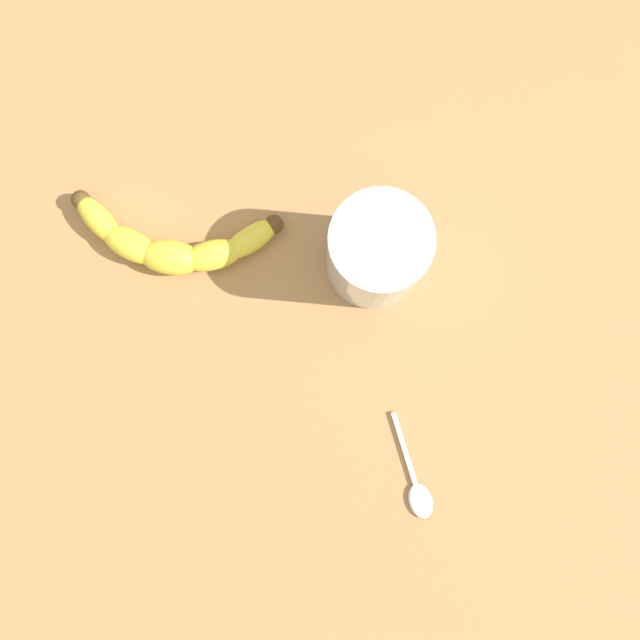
% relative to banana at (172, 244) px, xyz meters
% --- Properties ---
extents(wooden_tabletop, '(1.20, 1.20, 0.03)m').
position_rel_banana_xyz_m(wooden_tabletop, '(-0.05, 0.11, -0.03)').
color(wooden_tabletop, '#A97947').
rests_on(wooden_tabletop, ground).
extents(banana, '(0.22, 0.09, 0.04)m').
position_rel_banana_xyz_m(banana, '(0.00, 0.00, 0.00)').
color(banana, yellow).
rests_on(banana, wooden_tabletop).
extents(smoothie_glass, '(0.10, 0.10, 0.13)m').
position_rel_banana_xyz_m(smoothie_glass, '(-0.21, 0.00, 0.04)').
color(smoothie_glass, silver).
rests_on(smoothie_glass, wooden_tabletop).
extents(teaspoon, '(0.05, 0.11, 0.01)m').
position_rel_banana_xyz_m(teaspoon, '(-0.27, 0.24, -0.01)').
color(teaspoon, silver).
rests_on(teaspoon, wooden_tabletop).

